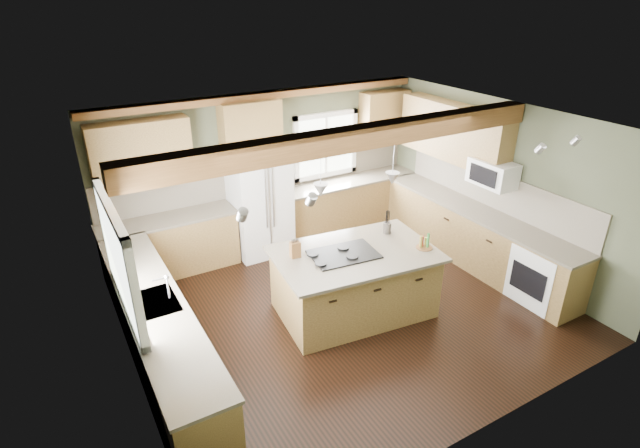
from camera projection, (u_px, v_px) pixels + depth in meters
floor at (344, 307)px, 7.02m from camera, size 5.60×5.60×0.00m
ceiling at (349, 125)px, 5.90m from camera, size 5.60×5.60×0.00m
wall_back at (266, 169)px, 8.41m from camera, size 5.60×0.00×5.60m
wall_left at (120, 282)px, 5.19m from camera, size 0.00×5.00×5.00m
wall_right at (498, 185)px, 7.72m from camera, size 0.00×5.00×5.00m
ceiling_beam at (354, 138)px, 5.86m from camera, size 5.55×0.26×0.26m
soffit_trim at (265, 95)px, 7.80m from camera, size 5.55×0.20×0.10m
backsplash_back at (266, 174)px, 8.44m from camera, size 5.58×0.03×0.58m
backsplash_right at (494, 190)px, 7.80m from camera, size 0.03×3.70×0.58m
base_cab_back_left at (171, 246)px, 7.73m from camera, size 2.02×0.60×0.88m
counter_back_left at (167, 219)px, 7.54m from camera, size 2.06×0.64×0.04m
base_cab_back_right at (348, 204)px, 9.22m from camera, size 2.62×0.60×0.88m
counter_back_right at (349, 181)px, 9.02m from camera, size 2.66×0.64×0.04m
base_cab_left at (159, 337)px, 5.73m from camera, size 0.60×3.70×0.88m
counter_left at (154, 303)px, 5.54m from camera, size 0.64×3.74×0.04m
base_cab_right at (474, 238)px, 8.00m from camera, size 0.60×3.70×0.88m
counter_right at (478, 211)px, 7.80m from camera, size 0.64×3.74×0.04m
upper_cab_back_left at (141, 152)px, 7.09m from camera, size 1.40×0.35×0.90m
upper_cab_over_fridge at (250, 124)px, 7.77m from camera, size 0.96×0.35×0.70m
upper_cab_right at (453, 132)px, 8.07m from camera, size 0.35×2.20×0.90m
upper_cab_back_corner at (384, 117)px, 9.03m from camera, size 0.90×0.35×0.90m
window_left at (117, 259)px, 5.13m from camera, size 0.04×1.60×1.05m
window_back at (325, 145)px, 8.81m from camera, size 1.10×0.04×1.00m
sink at (154, 303)px, 5.53m from camera, size 0.50×0.65×0.03m
faucet at (168, 288)px, 5.55m from camera, size 0.02×0.02×0.28m
dishwasher at (195, 412)px, 4.73m from camera, size 0.60×0.60×0.84m
oven at (542, 275)px, 6.98m from camera, size 0.60×0.72×0.84m
microwave at (493, 173)px, 7.48m from camera, size 0.40×0.70×0.38m
pendant_left at (321, 190)px, 5.97m from camera, size 0.18×0.18×0.16m
pendant_right at (392, 178)px, 6.32m from camera, size 0.18×0.18×0.16m
refrigerator at (260, 202)px, 8.15m from camera, size 0.90×0.74×1.80m
island at (354, 283)px, 6.77m from camera, size 2.11×1.43×0.88m
island_top at (355, 254)px, 6.57m from camera, size 2.26×1.58×0.04m
cooktop at (344, 254)px, 6.50m from camera, size 0.92×0.67×0.02m
knife_block at (295, 250)px, 6.40m from camera, size 0.14×0.11×0.21m
utensil_crock at (387, 228)px, 7.04m from camera, size 0.15×0.15×0.16m
bottle_tray at (425, 241)px, 6.63m from camera, size 0.23×0.23×0.20m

